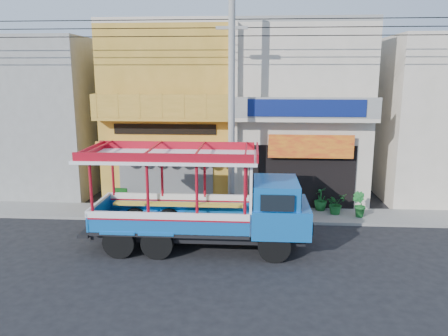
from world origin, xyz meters
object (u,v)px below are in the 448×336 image
Objects in this scene: potted_plant_a at (336,204)px; potted_plant_b at (359,204)px; songthaew_truck at (214,201)px; utility_pole at (235,97)px; green_sign at (120,201)px; potted_plant_c at (321,199)px.

potted_plant_b is (0.89, -0.30, 0.07)m from potted_plant_a.
potted_plant_b reaches higher than potted_plant_a.
songthaew_truck is 6.75m from potted_plant_b.
potted_plant_a is at bearing 11.68° from utility_pole.
utility_pole is 3.70× the size of songthaew_truck.
green_sign is 10.09m from potted_plant_b.
utility_pole reaches higher than potted_plant_b.
potted_plant_a is at bearing 38.20° from songthaew_truck.
potted_plant_b is at bearing 6.43° from utility_pole.
songthaew_truck is 5.81m from green_sign.
potted_plant_b is 1.64m from potted_plant_c.
potted_plant_c is (-1.45, 0.77, -0.01)m from potted_plant_b.
potted_plant_b reaches higher than green_sign.
songthaew_truck is 7.60× the size of green_sign.
potted_plant_c is (8.64, 0.64, 0.08)m from green_sign.
utility_pole reaches higher than songthaew_truck.
utility_pole is at bearing -37.21° from potted_plant_c.
green_sign is 0.99× the size of potted_plant_c.
green_sign is (-4.40, 3.60, -1.16)m from songthaew_truck.
potted_plant_c is at bearing 20.70° from potted_plant_b.
potted_plant_c is at bearing 4.25° from green_sign.
potted_plant_c reaches higher than green_sign.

